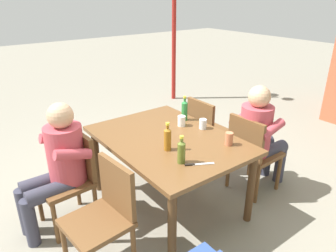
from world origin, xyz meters
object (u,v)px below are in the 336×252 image
chair_far_right (251,150)px  person_in_plaid_shirt (58,162)px  cup_terracotta (229,139)px  table_knife (197,164)px  bottle_olive (181,151)px  cup_glass (203,124)px  person_in_white_shirt (260,133)px  cup_white (182,121)px  chair_far_left (207,130)px  chair_near_left (72,174)px  bottle_amber (168,138)px  chair_near_right (105,212)px  bottle_green (185,110)px  dining_table (168,146)px

chair_far_right → person_in_plaid_shirt: person_in_plaid_shirt is taller
cup_terracotta → table_knife: cup_terracotta is taller
bottle_olive → cup_glass: bottle_olive is taller
person_in_white_shirt → cup_glass: 0.63m
cup_white → person_in_plaid_shirt: bearing=-98.6°
person_in_white_shirt → bottle_olive: (0.10, -1.14, 0.19)m
person_in_white_shirt → chair_far_left: bearing=-170.6°
chair_near_left → cup_glass: size_ratio=8.68×
chair_near_left → person_in_plaid_shirt: person_in_plaid_shirt is taller
person_in_plaid_shirt → bottle_amber: person_in_plaid_shirt is taller
bottle_amber → bottle_olive: 0.25m
chair_near_right → bottle_amber: bearing=100.8°
chair_far_right → cup_glass: chair_far_right is taller
chair_far_left → bottle_green: bottle_green is taller
chair_far_left → person_in_white_shirt: person_in_white_shirt is taller
chair_near_right → cup_white: 1.25m
chair_near_left → bottle_green: size_ratio=3.29×
chair_near_right → person_in_white_shirt: bearing=89.8°
chair_far_right → person_in_plaid_shirt: (-0.66, -1.77, 0.17)m
chair_far_right → person_in_plaid_shirt: bearing=-110.5°
cup_white → table_knife: 0.79m
person_in_plaid_shirt → table_knife: person_in_plaid_shirt is taller
cup_terracotta → table_knife: size_ratio=0.54×
bottle_amber → chair_far_left: bearing=118.1°
bottle_amber → table_knife: (0.34, 0.04, -0.11)m
chair_near_left → cup_terracotta: bearing=56.5°
chair_far_right → person_in_white_shirt: size_ratio=0.74×
cup_glass → cup_white: cup_white is taller
chair_near_left → bottle_amber: bottle_amber is taller
dining_table → chair_far_right: bearing=68.2°
cup_white → chair_far_left: bearing=108.6°
chair_near_right → dining_table: bearing=111.2°
bottle_amber → cup_glass: bottle_amber is taller
bottle_amber → person_in_plaid_shirt: bearing=-123.5°
chair_far_left → person_in_plaid_shirt: (-0.00, -1.77, 0.17)m
chair_far_right → chair_near_right: (-0.01, -1.67, 0.00)m
chair_far_left → person_in_plaid_shirt: 1.78m
chair_far_left → chair_near_right: bearing=-68.5°
dining_table → table_knife: table_knife is taller
dining_table → chair_near_left: size_ratio=1.69×
chair_near_left → bottle_amber: 0.94m
person_in_white_shirt → cup_glass: bearing=-118.7°
dining_table → cup_glass: size_ratio=14.68×
bottle_amber → bottle_olive: size_ratio=1.08×
chair_near_left → chair_far_left: 1.67m
chair_far_left → cup_white: chair_far_left is taller
bottle_amber → table_knife: size_ratio=1.15×
chair_near_left → bottle_olive: bottle_olive is taller
chair_far_right → bottle_olive: size_ratio=3.69×
chair_far_right → dining_table: bearing=-111.8°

